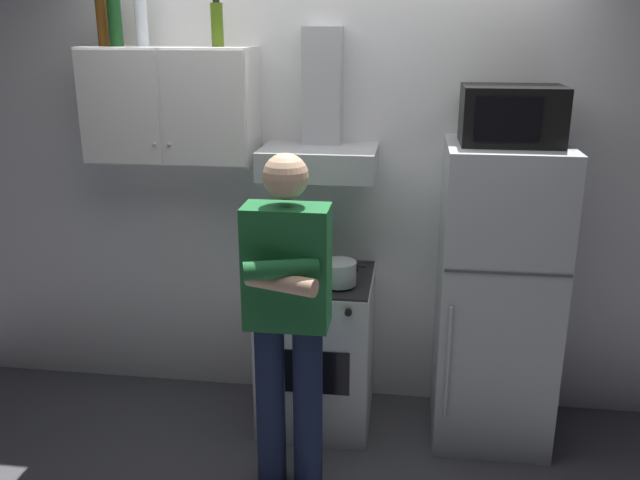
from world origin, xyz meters
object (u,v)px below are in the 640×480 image
object	(u,v)px
bottle_beer_brown	(102,22)
cooking_pot	(339,273)
microwave	(511,115)
stove_oven	(317,349)
upper_cabinet	(172,105)
bottle_vodka_clear	(141,15)
person_standing	(287,315)
refrigerator	(496,296)
range_hood	(320,137)
bottle_olive_oil	(217,24)
bottle_wine_green	(114,16)

from	to	relation	value
bottle_beer_brown	cooking_pot	bearing A→B (deg)	-11.92
microwave	bottle_beer_brown	bearing A→B (deg)	176.38
stove_oven	microwave	size ratio (longest dim) A/B	1.82
upper_cabinet	cooking_pot	bearing A→B (deg)	-14.73
bottle_beer_brown	stove_oven	bearing A→B (deg)	-7.51
cooking_pot	bottle_vodka_clear	xyz separation A→B (m)	(-1.07, 0.27, 1.27)
person_standing	upper_cabinet	bearing A→B (deg)	135.74
cooking_pot	bottle_beer_brown	xyz separation A→B (m)	(-1.29, 0.27, 1.24)
person_standing	cooking_pot	size ratio (longest dim) A/B	5.79
microwave	cooking_pot	distance (m)	1.16
upper_cabinet	refrigerator	size ratio (longest dim) A/B	0.56
range_hood	cooking_pot	xyz separation A→B (m)	(0.13, -0.25, -0.66)
microwave	person_standing	size ratio (longest dim) A/B	0.29
bottle_olive_oil	microwave	bearing A→B (deg)	-4.15
cooking_pot	bottle_olive_oil	world-z (taller)	bottle_olive_oil
bottle_beer_brown	upper_cabinet	bearing A→B (deg)	-4.35
upper_cabinet	stove_oven	size ratio (longest dim) A/B	1.03
stove_oven	microwave	world-z (taller)	microwave
refrigerator	bottle_beer_brown	world-z (taller)	bottle_beer_brown
bottle_vodka_clear	stove_oven	bearing A→B (deg)	-8.87
range_hood	bottle_wine_green	bearing A→B (deg)	-178.82
cooking_pot	upper_cabinet	bearing A→B (deg)	165.27
microwave	bottle_olive_oil	world-z (taller)	bottle_olive_oil
refrigerator	cooking_pot	distance (m)	0.84
bottle_vodka_clear	bottle_olive_oil	bearing A→B (deg)	-2.86
refrigerator	bottle_beer_brown	distance (m)	2.52
range_hood	bottle_beer_brown	world-z (taller)	bottle_beer_brown
stove_oven	bottle_olive_oil	world-z (taller)	bottle_olive_oil
refrigerator	microwave	world-z (taller)	microwave
refrigerator	bottle_vodka_clear	world-z (taller)	bottle_vodka_clear
bottle_beer_brown	bottle_wine_green	size ratio (longest dim) A/B	0.83
refrigerator	bottle_olive_oil	size ratio (longest dim) A/B	6.85
range_hood	bottle_olive_oil	size ratio (longest dim) A/B	3.21
range_hood	microwave	xyz separation A→B (m)	(0.95, -0.11, 0.14)
range_hood	microwave	size ratio (longest dim) A/B	1.56
microwave	bottle_vodka_clear	size ratio (longest dim) A/B	1.47
range_hood	bottle_vodka_clear	world-z (taller)	bottle_vodka_clear
cooking_pot	microwave	bearing A→B (deg)	9.57
stove_oven	bottle_vodka_clear	xyz separation A→B (m)	(-0.94, 0.15, 1.77)
refrigerator	stove_oven	bearing A→B (deg)	-179.96
refrigerator	range_hood	bearing A→B (deg)	172.45
stove_oven	range_hood	size ratio (longest dim) A/B	1.17
bottle_beer_brown	bottle_wine_green	distance (m)	0.11
person_standing	refrigerator	bearing A→B (deg)	31.23
person_standing	bottle_wine_green	xyz separation A→B (m)	(-1.02, 0.71, 1.30)
bottle_vodka_clear	upper_cabinet	bearing A→B (deg)	-8.67
range_hood	bottle_wine_green	world-z (taller)	bottle_wine_green
refrigerator	bottle_wine_green	world-z (taller)	bottle_wine_green
microwave	range_hood	bearing A→B (deg)	173.54
bottle_olive_oil	bottle_wine_green	xyz separation A→B (m)	(-0.54, -0.02, 0.04)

